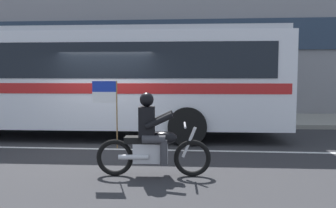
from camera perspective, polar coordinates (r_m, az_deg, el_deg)
The scene contains 6 objects.
ground_plane at distance 9.73m, azimuth -9.93°, elevation -6.51°, with size 60.00×60.00×0.00m, color #2B2B2D.
sidewalk_curb at distance 14.65m, azimuth -4.87°, elevation -2.39°, with size 28.00×3.80×0.15m, color gray.
lane_center_stripe at distance 9.16m, azimuth -10.89°, elevation -7.20°, with size 26.60×0.14×0.01m, color silver.
office_building_facade at distance 17.15m, azimuth -3.67°, elevation 16.32°, with size 28.00×0.89×10.66m.
transit_bus at distance 11.06m, azimuth -14.73°, elevation 4.57°, with size 12.51×2.80×3.22m.
motorcycle_with_rider at distance 6.52m, azimuth -2.63°, elevation -6.02°, with size 2.19×0.64×1.78m.
Camera 1 is at (2.44, -9.23, 1.88)m, focal length 37.36 mm.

